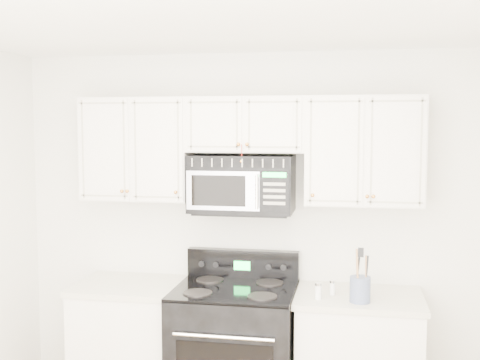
# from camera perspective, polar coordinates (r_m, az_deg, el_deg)

# --- Properties ---
(room) EXTENTS (3.51, 3.51, 2.61)m
(room) POSITION_cam_1_polar(r_m,az_deg,el_deg) (2.85, -4.92, -10.46)
(room) COLOR brown
(room) RESTS_ON ground
(base_cabinet_left) EXTENTS (0.86, 0.65, 0.92)m
(base_cabinet_left) POSITION_cam_1_polar(r_m,az_deg,el_deg) (4.67, -9.74, -15.50)
(base_cabinet_left) COLOR silver
(base_cabinet_left) RESTS_ON ground
(range) EXTENTS (0.84, 0.76, 1.14)m
(range) POSITION_cam_1_polar(r_m,az_deg,el_deg) (4.41, -0.47, -15.84)
(range) COLOR black
(range) RESTS_ON ground
(upper_cabinets) EXTENTS (2.44, 0.37, 0.75)m
(upper_cabinets) POSITION_cam_1_polar(r_m,az_deg,el_deg) (4.30, 0.71, 3.39)
(upper_cabinets) COLOR silver
(upper_cabinets) RESTS_ON ground
(microwave) EXTENTS (0.74, 0.42, 0.41)m
(microwave) POSITION_cam_1_polar(r_m,az_deg,el_deg) (4.30, 0.18, -0.34)
(microwave) COLOR black
(microwave) RESTS_ON ground
(utensil_crock) EXTENTS (0.13, 0.13, 0.36)m
(utensil_crock) POSITION_cam_1_polar(r_m,az_deg,el_deg) (4.05, 11.32, -10.03)
(utensil_crock) COLOR #4F5B8B
(utensil_crock) RESTS_ON base_cabinet_right
(shaker_salt) EXTENTS (0.05, 0.05, 0.11)m
(shaker_salt) POSITION_cam_1_polar(r_m,az_deg,el_deg) (4.08, 7.44, -10.38)
(shaker_salt) COLOR silver
(shaker_salt) RESTS_ON base_cabinet_right
(shaker_pepper) EXTENTS (0.04, 0.04, 0.10)m
(shaker_pepper) POSITION_cam_1_polar(r_m,az_deg,el_deg) (4.20, 8.76, -10.04)
(shaker_pepper) COLOR silver
(shaker_pepper) RESTS_ON base_cabinet_right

